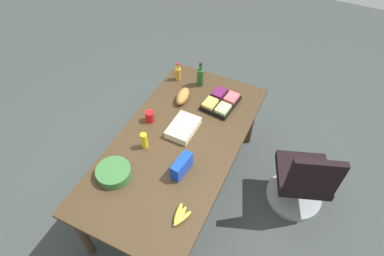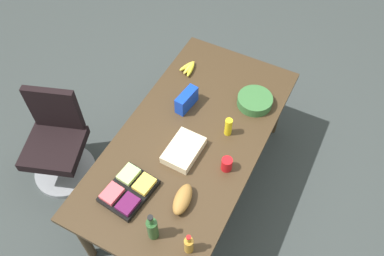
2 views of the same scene
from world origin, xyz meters
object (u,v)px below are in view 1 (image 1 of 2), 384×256
at_px(bread_loaf, 183,96).
at_px(banana_bunch, 180,216).
at_px(chip_bag_blue, 182,166).
at_px(dressing_bottle, 178,73).
at_px(sheet_cake, 183,128).
at_px(red_solo_cup, 150,116).
at_px(fruit_platter, 221,102).
at_px(wine_bottle, 200,77).
at_px(mustard_bottle, 144,141).
at_px(salad_bowl, 114,173).
at_px(office_chair, 302,183).
at_px(conference_table, 177,148).

xyz_separation_m(bread_loaf, banana_bunch, (-1.15, -0.55, -0.03)).
bearing_deg(chip_bag_blue, dressing_bottle, 28.41).
xyz_separation_m(sheet_cake, red_solo_cup, (-0.02, 0.34, 0.02)).
height_order(sheet_cake, banana_bunch, sheet_cake).
xyz_separation_m(chip_bag_blue, fruit_platter, (0.88, 0.01, -0.04)).
distance_m(wine_bottle, sheet_cake, 0.67).
height_order(dressing_bottle, mustard_bottle, dressing_bottle).
height_order(salad_bowl, dressing_bottle, dressing_bottle).
bearing_deg(dressing_bottle, wine_bottle, -85.42).
distance_m(wine_bottle, mustard_bottle, 0.97).
bearing_deg(wine_bottle, chip_bag_blue, -163.42).
xyz_separation_m(office_chair, bread_loaf, (0.15, 1.33, 0.47)).
xyz_separation_m(bread_loaf, dressing_bottle, (0.27, 0.19, 0.03)).
bearing_deg(fruit_platter, red_solo_cup, 133.30).
bearing_deg(red_solo_cup, bread_loaf, -21.49).
bearing_deg(dressing_bottle, chip_bag_blue, -151.59).
relative_size(wine_bottle, dressing_bottle, 1.33).
height_order(bread_loaf, fruit_platter, bread_loaf).
distance_m(fruit_platter, dressing_bottle, 0.58).
xyz_separation_m(fruit_platter, red_solo_cup, (-0.49, 0.52, 0.02)).
bearing_deg(chip_bag_blue, red_solo_cup, 53.75).
bearing_deg(mustard_bottle, dressing_bottle, 9.33).
bearing_deg(dressing_bottle, banana_bunch, -152.47).
distance_m(chip_bag_blue, sheet_cake, 0.46).
xyz_separation_m(office_chair, red_solo_cup, (-0.24, 1.48, 0.48)).
distance_m(chip_bag_blue, fruit_platter, 0.88).
bearing_deg(salad_bowl, fruit_platter, -22.32).
bearing_deg(office_chair, sheet_cake, 100.58).
height_order(office_chair, mustard_bottle, mustard_bottle).
relative_size(red_solo_cup, banana_bunch, 0.55).
xyz_separation_m(salad_bowl, sheet_cake, (0.68, -0.29, -0.00)).
relative_size(office_chair, sheet_cake, 2.85).
relative_size(salad_bowl, banana_bunch, 1.43).
xyz_separation_m(dressing_bottle, red_solo_cup, (-0.66, -0.04, -0.02)).
bearing_deg(red_solo_cup, conference_table, -110.02).
bearing_deg(office_chair, red_solo_cup, 99.16).
bearing_deg(conference_table, office_chair, -72.04).
relative_size(office_chair, red_solo_cup, 8.30).
bearing_deg(banana_bunch, conference_table, 29.01).
distance_m(bread_loaf, sheet_cake, 0.41).
bearing_deg(wine_bottle, bread_loaf, 168.27).
bearing_deg(bread_loaf, conference_table, -158.82).
relative_size(bread_loaf, sheet_cake, 0.75).
bearing_deg(bread_loaf, office_chair, -96.29).
relative_size(conference_table, bread_loaf, 8.57).
bearing_deg(wine_bottle, fruit_platter, -121.13).
distance_m(salad_bowl, bread_loaf, 1.05).
bearing_deg(dressing_bottle, conference_table, -153.70).
bearing_deg(banana_bunch, sheet_cake, 24.98).
xyz_separation_m(mustard_bottle, red_solo_cup, (0.29, 0.12, -0.03)).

